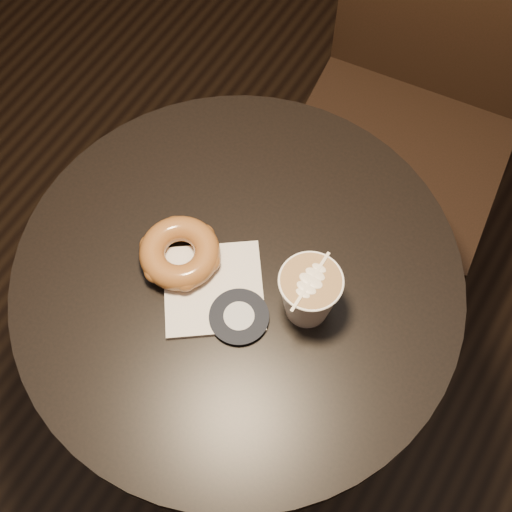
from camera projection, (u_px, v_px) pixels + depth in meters
name	position (u px, v px, depth m)	size (l,w,h in m)	color
cafe_table	(240.00, 323.00, 1.27)	(0.70, 0.70, 0.75)	black
chair	(422.00, 83.00, 1.43)	(0.49, 0.49, 1.11)	black
pastry_bag	(214.00, 289.00, 1.08)	(0.15, 0.15, 0.01)	silver
doughnut	(180.00, 253.00, 1.08)	(0.12, 0.12, 0.04)	brown
latte_cup	(309.00, 295.00, 1.03)	(0.09, 0.09, 0.10)	white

